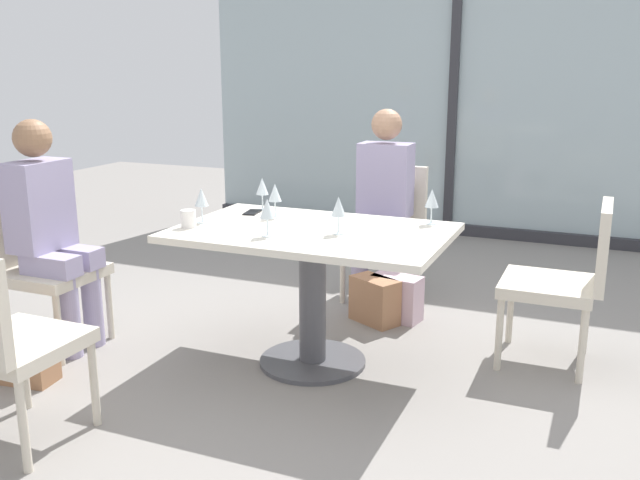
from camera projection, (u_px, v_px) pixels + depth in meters
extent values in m
plane|color=gray|center=(313.00, 363.00, 3.70)|extent=(12.00, 12.00, 0.00)
cube|color=#A4B7BC|center=(455.00, 86.00, 6.22)|extent=(4.78, 0.03, 2.70)
cube|color=#2D2D33|center=(454.00, 86.00, 6.20)|extent=(0.08, 0.06, 2.70)
cube|color=#2D2D33|center=(447.00, 228.00, 6.52)|extent=(4.78, 0.10, 0.10)
cube|color=silver|center=(312.00, 233.00, 3.52)|extent=(1.36, 0.89, 0.04)
cylinder|color=#4C4C51|center=(313.00, 301.00, 3.61)|extent=(0.14, 0.14, 0.69)
cylinder|color=#4C4C51|center=(313.00, 361.00, 3.69)|extent=(0.56, 0.56, 0.02)
cube|color=beige|center=(382.00, 238.00, 4.63)|extent=(0.46, 0.46, 0.06)
cube|color=beige|center=(394.00, 196.00, 4.79)|extent=(0.46, 0.05, 0.42)
cylinder|color=beige|center=(343.00, 275.00, 4.58)|extent=(0.04, 0.04, 0.39)
cylinder|color=beige|center=(401.00, 282.00, 4.43)|extent=(0.04, 0.04, 0.39)
cylinder|color=beige|center=(363.00, 259.00, 4.94)|extent=(0.04, 0.04, 0.39)
cylinder|color=beige|center=(418.00, 266.00, 4.79)|extent=(0.04, 0.04, 0.39)
cube|color=beige|center=(53.00, 274.00, 3.83)|extent=(0.46, 0.46, 0.06)
cube|color=beige|center=(14.00, 227.00, 3.86)|extent=(0.05, 0.46, 0.42)
cylinder|color=beige|center=(59.00, 330.00, 3.63)|extent=(0.04, 0.04, 0.39)
cylinder|color=beige|center=(109.00, 306.00, 3.98)|extent=(0.04, 0.04, 0.39)
cylinder|color=beige|center=(1.00, 319.00, 3.78)|extent=(0.04, 0.04, 0.39)
cylinder|color=beige|center=(55.00, 297.00, 4.13)|extent=(0.04, 0.04, 0.39)
cube|color=beige|center=(18.00, 345.00, 2.86)|extent=(0.46, 0.46, 0.06)
cylinder|color=beige|center=(94.00, 383.00, 3.02)|extent=(0.04, 0.04, 0.39)
cylinder|color=beige|center=(24.00, 368.00, 3.17)|extent=(0.04, 0.04, 0.39)
cylinder|color=beige|center=(23.00, 426.00, 2.66)|extent=(0.04, 0.04, 0.39)
cube|color=beige|center=(547.00, 286.00, 3.62)|extent=(0.46, 0.46, 0.06)
cube|color=beige|center=(603.00, 246.00, 3.47)|extent=(0.05, 0.46, 0.42)
cylinder|color=beige|center=(510.00, 310.00, 3.93)|extent=(0.04, 0.04, 0.39)
cylinder|color=beige|center=(499.00, 334.00, 3.57)|extent=(0.04, 0.04, 0.39)
cylinder|color=beige|center=(586.00, 319.00, 3.78)|extent=(0.04, 0.04, 0.39)
cylinder|color=beige|center=(582.00, 346.00, 3.42)|extent=(0.04, 0.04, 0.39)
cylinder|color=#9E93B7|center=(360.00, 271.00, 4.55)|extent=(0.11, 0.11, 0.45)
cube|color=#9E93B7|center=(365.00, 226.00, 4.57)|extent=(0.13, 0.32, 0.11)
cylinder|color=#9E93B7|center=(386.00, 274.00, 4.49)|extent=(0.11, 0.11, 0.45)
cube|color=#9E93B7|center=(392.00, 229.00, 4.50)|extent=(0.13, 0.32, 0.11)
cube|color=#9E93B7|center=(385.00, 180.00, 4.58)|extent=(0.34, 0.20, 0.48)
sphere|color=tan|center=(387.00, 124.00, 4.49)|extent=(0.20, 0.20, 0.20)
cylinder|color=#9E93B7|center=(70.00, 317.00, 3.73)|extent=(0.11, 0.11, 0.45)
cube|color=#9E93B7|center=(51.00, 265.00, 3.69)|extent=(0.32, 0.13, 0.11)
cylinder|color=#9E93B7|center=(93.00, 307.00, 3.89)|extent=(0.11, 0.11, 0.45)
cube|color=#9E93B7|center=(75.00, 257.00, 3.86)|extent=(0.32, 0.13, 0.11)
cube|color=#9E93B7|center=(39.00, 205.00, 3.75)|extent=(0.20, 0.34, 0.48)
sphere|color=#936B4C|center=(32.00, 138.00, 3.66)|extent=(0.20, 0.20, 0.20)
cylinder|color=silver|center=(202.00, 222.00, 3.66)|extent=(0.06, 0.06, 0.00)
cylinder|color=silver|center=(202.00, 214.00, 3.65)|extent=(0.01, 0.01, 0.08)
cone|color=silver|center=(201.00, 197.00, 3.62)|extent=(0.07, 0.07, 0.09)
cylinder|color=silver|center=(263.00, 209.00, 3.98)|extent=(0.06, 0.06, 0.00)
cylinder|color=silver|center=(262.00, 202.00, 3.97)|extent=(0.01, 0.01, 0.08)
cone|color=silver|center=(262.00, 186.00, 3.94)|extent=(0.07, 0.07, 0.09)
cylinder|color=silver|center=(338.00, 233.00, 3.42)|extent=(0.06, 0.06, 0.00)
cylinder|color=silver|center=(338.00, 224.00, 3.41)|extent=(0.01, 0.01, 0.08)
cone|color=silver|center=(338.00, 206.00, 3.38)|extent=(0.07, 0.07, 0.09)
cylinder|color=silver|center=(268.00, 236.00, 3.37)|extent=(0.06, 0.06, 0.00)
cylinder|color=silver|center=(268.00, 227.00, 3.36)|extent=(0.01, 0.01, 0.08)
cone|color=silver|center=(267.00, 208.00, 3.34)|extent=(0.07, 0.07, 0.09)
cylinder|color=silver|center=(275.00, 217.00, 3.78)|extent=(0.06, 0.06, 0.00)
cylinder|color=silver|center=(275.00, 209.00, 3.77)|extent=(0.01, 0.01, 0.08)
cone|color=silver|center=(275.00, 192.00, 3.75)|extent=(0.07, 0.07, 0.09)
cylinder|color=silver|center=(431.00, 224.00, 3.63)|extent=(0.06, 0.06, 0.00)
cylinder|color=silver|center=(431.00, 215.00, 3.62)|extent=(0.01, 0.01, 0.08)
cone|color=silver|center=(432.00, 198.00, 3.59)|extent=(0.07, 0.07, 0.09)
cylinder|color=white|center=(188.00, 219.00, 3.54)|extent=(0.08, 0.08, 0.09)
cube|color=black|center=(252.00, 212.00, 3.90)|extent=(0.09, 0.15, 0.01)
cube|color=beige|center=(397.00, 298.00, 4.30)|extent=(0.32, 0.21, 0.28)
cube|color=#A3704C|center=(24.00, 355.00, 3.45)|extent=(0.32, 0.20, 0.28)
cube|color=#A3704C|center=(375.00, 300.00, 4.25)|extent=(0.34, 0.28, 0.28)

